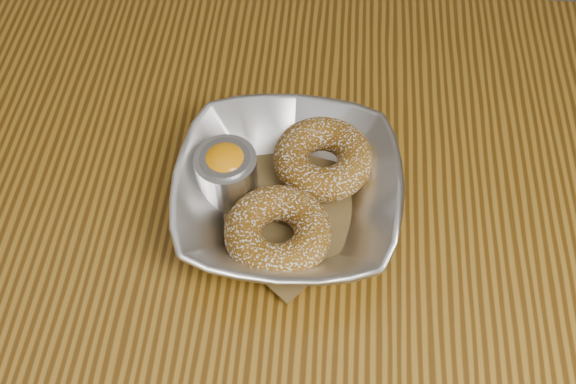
# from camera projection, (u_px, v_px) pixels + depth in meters

# --- Properties ---
(table) EXTENTS (1.20, 0.80, 0.75)m
(table) POSITION_uv_depth(u_px,v_px,m) (166.00, 314.00, 0.69)
(table) COLOR brown
(table) RESTS_ON ground_plane
(serving_bowl) EXTENTS (0.21, 0.21, 0.05)m
(serving_bowl) POSITION_uv_depth(u_px,v_px,m) (288.00, 195.00, 0.62)
(serving_bowl) COLOR silver
(serving_bowl) RESTS_ON table
(parchment) EXTENTS (0.20, 0.20, 0.00)m
(parchment) POSITION_uv_depth(u_px,v_px,m) (288.00, 205.00, 0.64)
(parchment) COLOR brown
(parchment) RESTS_ON table
(donut_back) EXTENTS (0.13, 0.13, 0.03)m
(donut_back) POSITION_uv_depth(u_px,v_px,m) (323.00, 159.00, 0.64)
(donut_back) COLOR brown
(donut_back) RESTS_ON parchment
(donut_front) EXTENTS (0.10, 0.10, 0.03)m
(donut_front) POSITION_uv_depth(u_px,v_px,m) (278.00, 232.00, 0.60)
(donut_front) COLOR brown
(donut_front) RESTS_ON parchment
(ramekin) EXTENTS (0.06, 0.06, 0.06)m
(ramekin) POSITION_uv_depth(u_px,v_px,m) (227.00, 172.00, 0.62)
(ramekin) COLOR silver
(ramekin) RESTS_ON table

